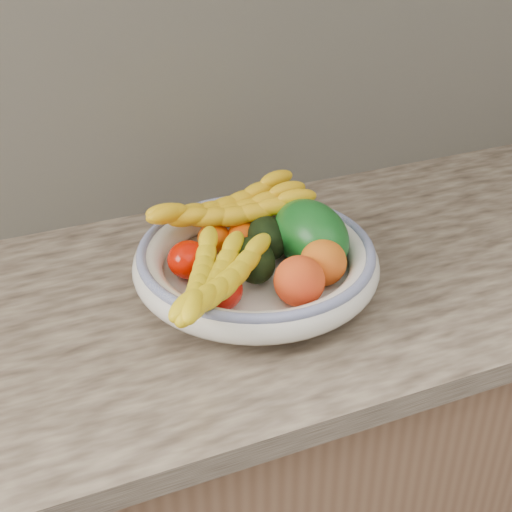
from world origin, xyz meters
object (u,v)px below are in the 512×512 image
(fruit_bowl, at_px, (256,262))
(banana_bunch_front, at_px, (213,285))
(green_mango, at_px, (311,235))
(banana_bunch_back, at_px, (229,214))

(fruit_bowl, distance_m, banana_bunch_front, 0.13)
(green_mango, bearing_deg, banana_bunch_front, -167.29)
(fruit_bowl, bearing_deg, green_mango, 0.94)
(banana_bunch_front, bearing_deg, banana_bunch_back, 10.25)
(green_mango, distance_m, banana_bunch_front, 0.21)
(banana_bunch_back, bearing_deg, fruit_bowl, -87.91)
(banana_bunch_back, bearing_deg, banana_bunch_front, -119.28)
(banana_bunch_back, height_order, banana_bunch_front, banana_bunch_back)
(fruit_bowl, relative_size, green_mango, 2.53)
(fruit_bowl, xyz_separation_m, green_mango, (0.10, 0.00, 0.03))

